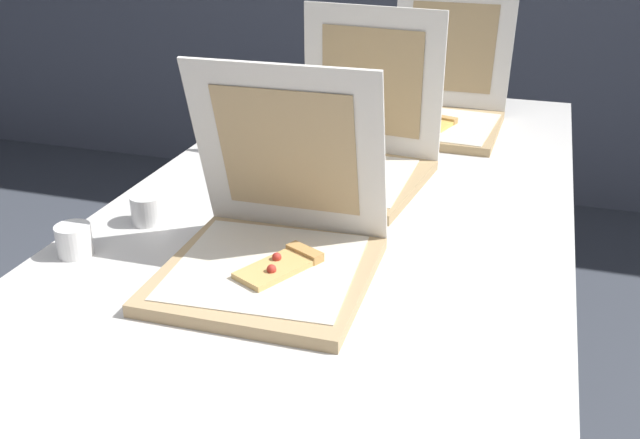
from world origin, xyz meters
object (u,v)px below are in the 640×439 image
Objects in this scene: pizza_box_back at (438,108)px; cup_white_near_left at (74,240)px; pizza_box_front at (272,246)px; pizza_box_middle at (349,156)px; cup_white_near_center at (147,209)px; table at (333,237)px.

pizza_box_back reaches higher than cup_white_near_left.
pizza_box_front is at bearing 6.89° from cup_white_near_left.
pizza_box_front is 0.91× the size of pizza_box_middle.
pizza_box_middle is 0.47m from cup_white_near_center.
cup_white_near_left is at bearing -142.48° from table.
pizza_box_back is 6.78× the size of cup_white_near_center.
pizza_box_front reaches higher than cup_white_near_center.
pizza_box_middle is at bearing -104.70° from pizza_box_back.
cup_white_near_center reaches higher than table.
pizza_box_front is 0.81× the size of pizza_box_back.
cup_white_near_left is (-0.39, -0.30, 0.08)m from table.
cup_white_near_center is at bearing 70.63° from cup_white_near_left.
cup_white_near_left is (-0.06, -0.16, 0.00)m from cup_white_near_center.
cup_white_near_center is at bearing 158.37° from pizza_box_front.
table is 0.67m from pizza_box_back.
table is 0.37m from cup_white_near_center.
pizza_box_middle is at bearing 96.66° from table.
table is 5.77× the size of pizza_box_front.
table is 31.87× the size of cup_white_near_center.
pizza_box_middle is 0.47m from pizza_box_back.
pizza_box_front is 5.52× the size of cup_white_near_left.
pizza_box_middle is at bearing 48.28° from cup_white_near_center.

